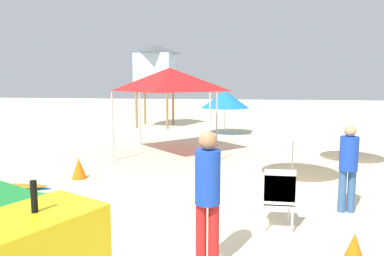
# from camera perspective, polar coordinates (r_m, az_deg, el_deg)

# --- Properties ---
(ground) EXTENTS (80.00, 80.00, 0.00)m
(ground) POSITION_cam_1_polar(r_m,az_deg,el_deg) (5.25, -5.93, -19.65)
(ground) COLOR beige
(stacked_plastic_chairs) EXTENTS (0.48, 0.48, 1.02)m
(stacked_plastic_chairs) POSITION_cam_1_polar(r_m,az_deg,el_deg) (5.99, 13.63, -10.04)
(stacked_plastic_chairs) COLOR silver
(stacked_plastic_chairs) RESTS_ON ground
(lifeguard_near_left) EXTENTS (0.32, 0.32, 1.78)m
(lifeguard_near_left) POSITION_cam_1_polar(r_m,az_deg,el_deg) (4.55, 2.49, -9.90)
(lifeguard_near_left) COLOR red
(lifeguard_near_left) RESTS_ON ground
(lifeguard_near_center) EXTENTS (0.32, 0.32, 1.61)m
(lifeguard_near_center) POSITION_cam_1_polar(r_m,az_deg,el_deg) (7.08, 23.62, -5.08)
(lifeguard_near_center) COLOR #33598C
(lifeguard_near_center) RESTS_ON ground
(popup_canopy) EXTENTS (2.93, 2.93, 2.80)m
(popup_canopy) POSITION_cam_1_polar(r_m,az_deg,el_deg) (11.73, -3.56, 7.72)
(popup_canopy) COLOR #B2B2B7
(popup_canopy) RESTS_ON ground
(lifeguard_tower) EXTENTS (1.98, 1.98, 4.17)m
(lifeguard_tower) POSITION_cam_1_polar(r_m,az_deg,el_deg) (18.58, -5.92, 9.61)
(lifeguard_tower) COLOR olive
(lifeguard_tower) RESTS_ON ground
(beach_umbrella_left) EXTENTS (1.93, 1.93, 1.68)m
(beach_umbrella_left) POSITION_cam_1_polar(r_m,az_deg,el_deg) (11.49, 24.00, 1.70)
(beach_umbrella_left) COLOR beige
(beach_umbrella_left) RESTS_ON ground
(beach_umbrella_mid) EXTENTS (2.01, 2.01, 1.81)m
(beach_umbrella_mid) POSITION_cam_1_polar(r_m,az_deg,el_deg) (8.91, 15.91, 1.29)
(beach_umbrella_mid) COLOR beige
(beach_umbrella_mid) RESTS_ON ground
(beach_umbrella_far) EXTENTS (2.13, 2.13, 1.92)m
(beach_umbrella_far) POSITION_cam_1_polar(r_m,az_deg,el_deg) (15.92, 5.28, 4.55)
(beach_umbrella_far) COLOR beige
(beach_umbrella_far) RESTS_ON ground
(traffic_cone_near) EXTENTS (0.36, 0.36, 0.51)m
(traffic_cone_near) POSITION_cam_1_polar(r_m,az_deg,el_deg) (5.19, 24.37, -17.54)
(traffic_cone_near) COLOR orange
(traffic_cone_near) RESTS_ON ground
(traffic_cone_far) EXTENTS (0.36, 0.36, 0.52)m
(traffic_cone_far) POSITION_cam_1_polar(r_m,az_deg,el_deg) (9.24, -17.55, -6.12)
(traffic_cone_far) COLOR orange
(traffic_cone_far) RESTS_ON ground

